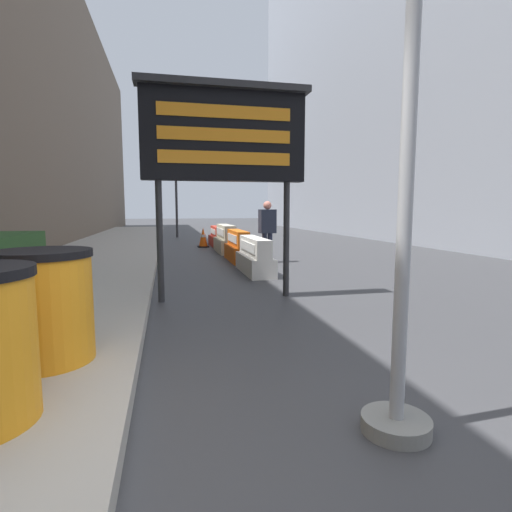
# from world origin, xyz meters

# --- Properties ---
(ground_plane) EXTENTS (120.00, 120.00, 0.00)m
(ground_plane) POSITION_xyz_m (0.00, 0.00, 0.00)
(ground_plane) COLOR #38383A
(building_left_facade) EXTENTS (0.40, 50.40, 11.40)m
(building_left_facade) POSITION_xyz_m (-3.51, 9.80, 5.70)
(building_left_facade) COLOR brown
(building_left_facade) RESTS_ON ground_plane
(barrel_drum_middle) EXTENTS (0.78, 0.78, 0.93)m
(barrel_drum_middle) POSITION_xyz_m (-0.73, 1.49, 0.63)
(barrel_drum_middle) COLOR orange
(barrel_drum_middle) RESTS_ON sidewalk_left
(message_board) EXTENTS (2.62, 0.36, 3.30)m
(message_board) POSITION_xyz_m (1.16, 4.18, 2.53)
(message_board) COLOR #28282B
(message_board) RESTS_ON ground_plane
(jersey_barrier_white) EXTENTS (0.54, 1.93, 0.80)m
(jersey_barrier_white) POSITION_xyz_m (2.17, 6.63, 0.35)
(jersey_barrier_white) COLOR silver
(jersey_barrier_white) RESTS_ON ground_plane
(jersey_barrier_orange_far) EXTENTS (0.51, 1.84, 0.84)m
(jersey_barrier_orange_far) POSITION_xyz_m (2.17, 8.77, 0.37)
(jersey_barrier_orange_far) COLOR orange
(jersey_barrier_orange_far) RESTS_ON ground_plane
(jersey_barrier_cream) EXTENTS (0.60, 2.05, 0.91)m
(jersey_barrier_cream) POSITION_xyz_m (2.17, 11.09, 0.40)
(jersey_barrier_cream) COLOR beige
(jersey_barrier_cream) RESTS_ON ground_plane
(jersey_barrier_red_striped) EXTENTS (0.51, 1.93, 0.76)m
(jersey_barrier_red_striped) POSITION_xyz_m (2.17, 13.44, 0.33)
(jersey_barrier_red_striped) COLOR red
(jersey_barrier_red_striped) RESTS_ON ground_plane
(traffic_cone_near) EXTENTS (0.40, 0.40, 0.71)m
(traffic_cone_near) POSITION_xyz_m (3.00, 14.42, 0.35)
(traffic_cone_near) COLOR black
(traffic_cone_near) RESTS_ON ground_plane
(traffic_cone_mid) EXTENTS (0.42, 0.42, 0.74)m
(traffic_cone_mid) POSITION_xyz_m (1.59, 13.05, 0.36)
(traffic_cone_mid) COLOR black
(traffic_cone_mid) RESTS_ON ground_plane
(traffic_light_near_curb) EXTENTS (0.28, 0.45, 4.50)m
(traffic_light_near_curb) POSITION_xyz_m (0.77, 18.65, 3.23)
(traffic_light_near_curb) COLOR #2D2D30
(traffic_light_near_curb) RESTS_ON ground_plane
(pedestrian_worker) EXTENTS (0.45, 0.30, 1.63)m
(pedestrian_worker) POSITION_xyz_m (2.88, 8.27, 0.96)
(pedestrian_worker) COLOR #23283D
(pedestrian_worker) RESTS_ON ground_plane
(steel_pole_right) EXTENTS (0.44, 0.44, 2.68)m
(steel_pole_right) POSITION_xyz_m (1.68, 0.14, 0.74)
(steel_pole_right) COLOR gray
(steel_pole_right) RESTS_ON ground_plane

